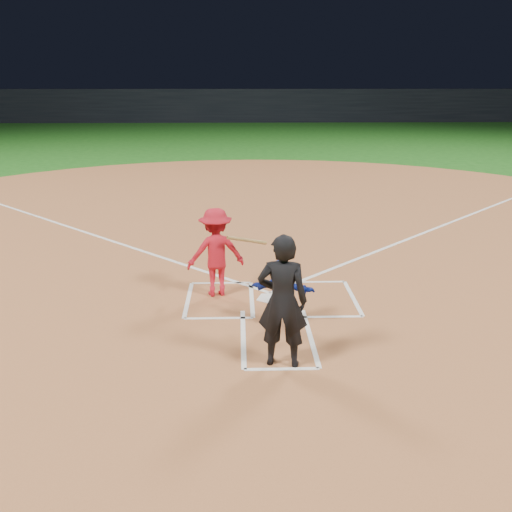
{
  "coord_description": "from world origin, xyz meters",
  "views": [
    {
      "loc": [
        -0.61,
        -10.22,
        4.04
      ],
      "look_at": [
        -0.3,
        -0.4,
        1.0
      ],
      "focal_mm": 40.0,
      "sensor_mm": 36.0,
      "label": 1
    }
  ],
  "objects_px": {
    "home_plate": "(271,298)",
    "batter_at_plate": "(216,252)",
    "umpire": "(282,301)",
    "catcher": "(281,292)"
  },
  "relations": [
    {
      "from": "home_plate",
      "to": "batter_at_plate",
      "type": "bearing_deg",
      "value": -14.79
    },
    {
      "from": "home_plate",
      "to": "umpire",
      "type": "distance_m",
      "value": 2.81
    },
    {
      "from": "umpire",
      "to": "catcher",
      "type": "bearing_deg",
      "value": -84.46
    },
    {
      "from": "batter_at_plate",
      "to": "umpire",
      "type": "bearing_deg",
      "value": -69.96
    },
    {
      "from": "catcher",
      "to": "batter_at_plate",
      "type": "distance_m",
      "value": 1.92
    },
    {
      "from": "catcher",
      "to": "umpire",
      "type": "height_order",
      "value": "umpire"
    },
    {
      "from": "home_plate",
      "to": "umpire",
      "type": "height_order",
      "value": "umpire"
    },
    {
      "from": "catcher",
      "to": "umpire",
      "type": "relative_size",
      "value": 0.6
    },
    {
      "from": "catcher",
      "to": "home_plate",
      "type": "bearing_deg",
      "value": -68.02
    },
    {
      "from": "catcher",
      "to": "batter_at_plate",
      "type": "relative_size",
      "value": 0.69
    }
  ]
}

